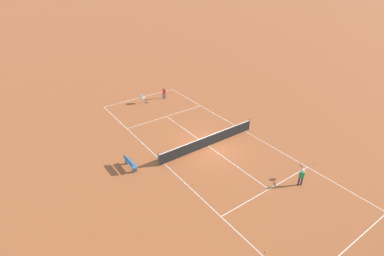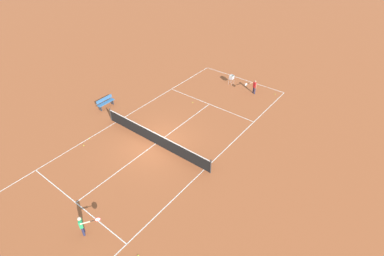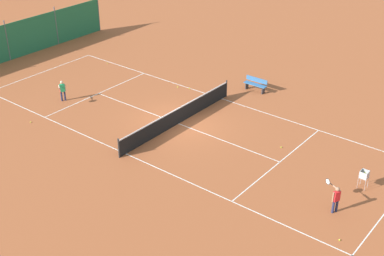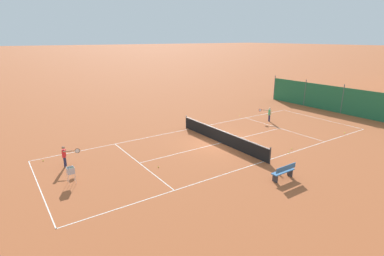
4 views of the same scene
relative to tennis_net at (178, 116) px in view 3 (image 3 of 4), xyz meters
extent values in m
plane|color=#A8542D|center=(0.00, 0.00, -0.50)|extent=(600.00, 600.00, 0.00)
cube|color=white|center=(0.00, 11.90, -0.50)|extent=(8.25, 0.05, 0.01)
cube|color=white|center=(-4.10, 0.00, -0.50)|extent=(0.05, 23.85, 0.01)
cube|color=white|center=(4.10, 0.00, -0.50)|extent=(0.05, 23.85, 0.01)
cube|color=white|center=(0.00, 6.40, -0.50)|extent=(8.20, 0.05, 0.01)
cube|color=white|center=(0.00, -6.40, -0.50)|extent=(8.20, 0.05, 0.01)
cube|color=white|center=(0.00, 0.00, -0.50)|extent=(0.05, 12.80, 0.01)
cylinder|color=#2D2D2D|center=(-4.55, 0.00, 0.03)|extent=(0.08, 0.08, 1.06)
cylinder|color=#2D2D2D|center=(4.55, 0.00, 0.03)|extent=(0.08, 0.08, 1.06)
cube|color=black|center=(0.00, 0.00, -0.04)|extent=(9.10, 0.02, 0.91)
cube|color=white|center=(0.00, 0.00, 0.43)|extent=(9.10, 0.04, 0.06)
cube|color=#236B42|center=(0.00, 15.50, 0.80)|extent=(17.20, 0.04, 2.60)
cylinder|color=#59595E|center=(0.00, 15.50, 0.95)|extent=(0.08, 0.08, 2.90)
cylinder|color=#59595E|center=(4.30, 15.50, 0.95)|extent=(0.08, 0.08, 2.90)
cylinder|color=#59595E|center=(8.60, 15.50, 0.95)|extent=(0.08, 0.08, 2.90)
cylinder|color=#23284C|center=(-2.12, -10.15, -0.21)|extent=(0.10, 0.10, 0.59)
cylinder|color=#23284C|center=(-1.95, -10.23, -0.21)|extent=(0.10, 0.10, 0.59)
cube|color=red|center=(-2.04, -10.19, 0.32)|extent=(0.33, 0.27, 0.46)
sphere|color=#A37556|center=(-2.04, -10.19, 0.66)|extent=(0.18, 0.18, 0.18)
cylinder|color=#A37556|center=(-2.20, -10.12, 0.32)|extent=(0.07, 0.07, 0.46)
cylinder|color=#A37556|center=(-1.78, -10.06, 0.50)|extent=(0.25, 0.44, 0.07)
cylinder|color=black|center=(-1.64, -9.76, 0.50)|extent=(0.11, 0.20, 0.03)
torus|color=black|center=(-1.54, -9.54, 0.50)|extent=(0.14, 0.27, 0.28)
cylinder|color=silver|center=(-1.54, -9.54, 0.50)|extent=(0.11, 0.23, 0.25)
cylinder|color=#23284C|center=(-1.91, 7.23, -0.20)|extent=(0.11, 0.11, 0.60)
cylinder|color=#23284C|center=(-2.07, 7.34, -0.20)|extent=(0.11, 0.11, 0.60)
cube|color=#239E5B|center=(-1.99, 7.29, 0.33)|extent=(0.33, 0.30, 0.46)
sphere|color=beige|center=(-1.99, 7.29, 0.68)|extent=(0.18, 0.18, 0.18)
cylinder|color=beige|center=(-1.84, 7.19, 0.33)|extent=(0.07, 0.07, 0.46)
cylinder|color=beige|center=(-2.27, 7.20, 0.51)|extent=(0.31, 0.42, 0.07)
cylinder|color=black|center=(-2.46, 6.91, 0.51)|extent=(0.14, 0.19, 0.03)
torus|color=red|center=(-2.60, 6.71, 0.51)|extent=(0.17, 0.25, 0.28)
cylinder|color=silver|center=(-2.60, 6.71, 0.51)|extent=(0.14, 0.21, 0.25)
sphere|color=#CCE033|center=(-4.98, 6.49, -0.47)|extent=(0.07, 0.07, 0.07)
sphere|color=#CCE033|center=(1.22, -5.76, -0.47)|extent=(0.07, 0.07, 0.07)
sphere|color=#CCE033|center=(4.02, 2.45, -0.47)|extent=(0.07, 0.07, 0.07)
sphere|color=#CCE033|center=(3.71, 3.15, -0.47)|extent=(0.07, 0.07, 0.07)
sphere|color=#CCE033|center=(-3.60, -11.16, -0.47)|extent=(0.07, 0.07, 0.07)
sphere|color=#CCE033|center=(3.79, 9.60, -0.47)|extent=(0.07, 0.07, 0.07)
cylinder|color=#B7B7BC|center=(0.22, -10.57, -0.22)|extent=(0.02, 0.02, 0.55)
cylinder|color=#B7B7BC|center=(0.56, -10.57, -0.22)|extent=(0.02, 0.02, 0.55)
cylinder|color=#B7B7BC|center=(0.22, -10.23, -0.22)|extent=(0.02, 0.02, 0.55)
cylinder|color=#B7B7BC|center=(0.56, -10.23, -0.22)|extent=(0.02, 0.02, 0.55)
cube|color=#B7B7BC|center=(0.39, -10.40, 0.06)|extent=(0.34, 0.34, 0.02)
cube|color=#B7B7BC|center=(0.39, -10.57, 0.22)|extent=(0.34, 0.02, 0.34)
cube|color=#B7B7BC|center=(0.39, -10.23, 0.22)|extent=(0.34, 0.02, 0.34)
cube|color=#B7B7BC|center=(0.22, -10.40, 0.22)|extent=(0.02, 0.34, 0.34)
cube|color=#B7B7BC|center=(0.56, -10.40, 0.22)|extent=(0.02, 0.34, 0.34)
sphere|color=#CCE033|center=(0.27, -10.30, 0.10)|extent=(0.07, 0.07, 0.07)
sphere|color=#CCE033|center=(0.37, -10.41, 0.10)|extent=(0.07, 0.07, 0.07)
sphere|color=#CCE033|center=(0.30, -10.33, 0.10)|extent=(0.07, 0.07, 0.07)
sphere|color=#CCE033|center=(0.29, -10.32, 0.10)|extent=(0.07, 0.07, 0.07)
sphere|color=#CCE033|center=(0.51, -10.39, 0.10)|extent=(0.07, 0.07, 0.07)
sphere|color=#CCE033|center=(0.26, -10.26, 0.10)|extent=(0.07, 0.07, 0.07)
sphere|color=#CCE033|center=(0.42, -10.44, 0.16)|extent=(0.07, 0.07, 0.07)
sphere|color=#CCE033|center=(0.48, -10.50, 0.16)|extent=(0.07, 0.07, 0.07)
sphere|color=#CCE033|center=(0.35, -10.50, 0.16)|extent=(0.07, 0.07, 0.07)
sphere|color=#CCE033|center=(0.42, -10.30, 0.16)|extent=(0.07, 0.07, 0.07)
sphere|color=#CCE033|center=(0.34, -10.53, 0.16)|extent=(0.07, 0.07, 0.07)
sphere|color=#CCE033|center=(0.25, -10.37, 0.16)|extent=(0.07, 0.07, 0.07)
sphere|color=#CCE033|center=(0.52, -10.51, 0.21)|extent=(0.07, 0.07, 0.07)
sphere|color=#CCE033|center=(0.49, -10.37, 0.21)|extent=(0.07, 0.07, 0.07)
sphere|color=#CCE033|center=(0.27, -10.30, 0.21)|extent=(0.07, 0.07, 0.07)
sphere|color=#CCE033|center=(0.40, -10.49, 0.21)|extent=(0.07, 0.07, 0.07)
sphere|color=#CCE033|center=(0.37, -10.53, 0.21)|extent=(0.07, 0.07, 0.07)
cube|color=#336699|center=(6.30, -0.95, -0.06)|extent=(0.36, 1.50, 0.05)
cube|color=#336699|center=(6.46, -0.95, 0.20)|extent=(0.04, 1.50, 0.28)
cube|color=#333338|center=(6.30, -1.55, -0.28)|extent=(0.32, 0.06, 0.44)
cube|color=#333338|center=(6.30, -0.35, -0.28)|extent=(0.32, 0.06, 0.44)
camera|label=1|loc=(12.84, 15.69, 12.57)|focal=28.00mm
camera|label=2|loc=(-11.60, 10.96, 12.63)|focal=28.00mm
camera|label=3|loc=(-19.90, -16.72, 13.28)|focal=50.00mm
camera|label=4|loc=(15.59, -13.20, 6.80)|focal=28.00mm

